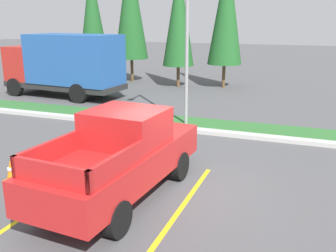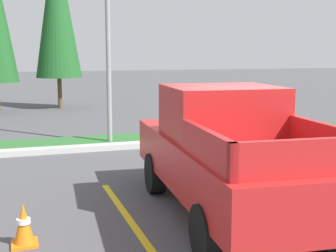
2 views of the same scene
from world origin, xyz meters
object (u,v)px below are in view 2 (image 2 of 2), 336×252
at_px(street_light, 108,3).
at_px(traffic_cone, 24,225).
at_px(cypress_tree_right_inner, 57,5).
at_px(pickup_truck_main, 226,153).

height_order(street_light, traffic_cone, street_light).
height_order(cypress_tree_right_inner, traffic_cone, cypress_tree_right_inner).
relative_size(pickup_truck_main, traffic_cone, 8.93).
height_order(pickup_truck_main, street_light, street_light).
distance_m(street_light, cypress_tree_right_inner, 9.52).
bearing_deg(cypress_tree_right_inner, pickup_truck_main, -86.11).
height_order(street_light, cypress_tree_right_inner, cypress_tree_right_inner).
xyz_separation_m(cypress_tree_right_inner, traffic_cone, (-2.08, -16.31, -4.51)).
distance_m(pickup_truck_main, street_light, 7.24).
height_order(pickup_truck_main, cypress_tree_right_inner, cypress_tree_right_inner).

